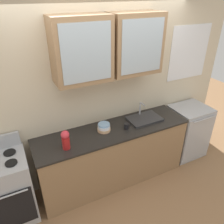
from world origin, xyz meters
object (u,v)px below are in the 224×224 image
Objects in this scene: bowl_stack at (104,127)px; cup_near_sink at (126,126)px; sink_faucet at (144,118)px; dishwasher at (187,131)px; vase at (66,139)px; stove_range at (7,190)px.

cup_near_sink is (0.30, -0.10, -0.01)m from bowl_stack.
sink_faucet is 0.53× the size of dishwasher.
vase is at bearing -165.43° from bowl_stack.
cup_near_sink is 0.11× the size of dishwasher.
stove_range is at bearing 177.96° from cup_near_sink.
sink_faucet is at bearing 177.42° from dishwasher.
stove_range reaches higher than cup_near_sink.
sink_faucet reaches higher than dishwasher.
sink_faucet reaches higher than bowl_stack.
sink_faucet is at bearing 1.05° from stove_range.
stove_range reaches higher than dishwasher.
cup_near_sink is at bearing -2.04° from stove_range.
dishwasher is (0.91, -0.04, -0.48)m from sink_faucet.
vase is at bearing -176.63° from cup_near_sink.
bowl_stack is 1.65m from dishwasher.
dishwasher is (1.57, -0.04, -0.51)m from bowl_stack.
bowl_stack is 0.73× the size of vase.
stove_range is at bearing 171.84° from vase.
bowl_stack is (-0.66, 0.00, 0.03)m from sink_faucet.
stove_range is at bearing -178.32° from bowl_stack.
bowl_stack is (1.34, 0.04, 0.50)m from stove_range.
cup_near_sink is at bearing -177.56° from dishwasher.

